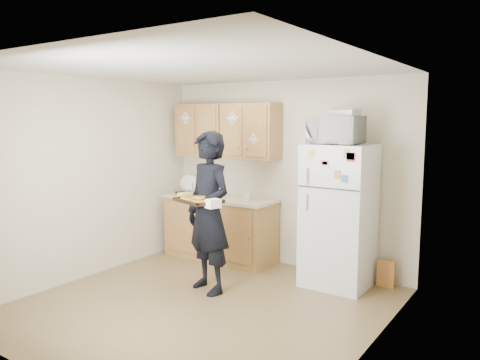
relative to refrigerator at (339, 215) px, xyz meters
The scene contains 22 objects.
floor 1.92m from the refrigerator, 123.60° to the right, with size 3.60×3.60×0.00m, color brown.
ceiling 2.38m from the refrigerator, 123.60° to the right, with size 3.60×3.60×0.00m, color silver.
wall_back 1.10m from the refrigerator, 158.72° to the left, with size 3.60×0.04×2.50m, color beige.
wall_front 3.39m from the refrigerator, 106.39° to the right, with size 3.60×0.04×2.50m, color beige.
wall_left 3.13m from the refrigerator, 152.53° to the right, with size 0.04×3.60×2.50m, color beige.
wall_right 1.71m from the refrigerator, 59.27° to the right, with size 0.04×3.60×2.50m, color beige.
refrigerator is the anchor object (origin of this frame).
base_cabinet 1.85m from the refrigerator, behind, with size 1.60×0.60×0.86m, color olive.
countertop 1.80m from the refrigerator, behind, with size 1.64×0.64×0.04m, color tan.
upper_cab_left 2.41m from the refrigerator, behind, with size 0.80×0.33×0.75m, color olive.
upper_cab_right 1.70m from the refrigerator, behind, with size 0.80×0.33×0.75m, color olive.
cereal_box 0.89m from the refrigerator, 24.99° to the left, with size 0.20×0.07×0.32m, color gold.
person 1.56m from the refrigerator, 138.05° to the right, with size 0.68×0.44×1.86m, color black.
baking_tray 1.72m from the refrigerator, 128.81° to the right, with size 0.49×0.36×0.04m, color black.
pizza_front_left 1.84m from the refrigerator, 131.22° to the right, with size 0.16×0.16×0.02m, color #FDAB20.
pizza_front_right 1.76m from the refrigerator, 124.35° to the right, with size 0.16×0.16×0.02m, color #FDAB20.
pizza_back_left 1.70m from the refrigerator, 133.46° to the right, with size 0.16×0.16×0.02m, color #FDAB20.
microwave 1.02m from the refrigerator, 135.95° to the right, with size 0.59×0.40×0.33m, color silver.
foil_pan 1.21m from the refrigerator, 25.11° to the right, with size 0.31×0.21×0.07m, color silver.
dish_rack 2.30m from the refrigerator, behind, with size 0.44×0.33×0.18m, color black.
bowl 2.24m from the refrigerator, behind, with size 0.23×0.23×0.06m, color white.
soap_bottle 1.30m from the refrigerator, behind, with size 0.08×0.08×0.17m, color silver.
Camera 1 is at (3.05, -3.75, 1.99)m, focal length 35.00 mm.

